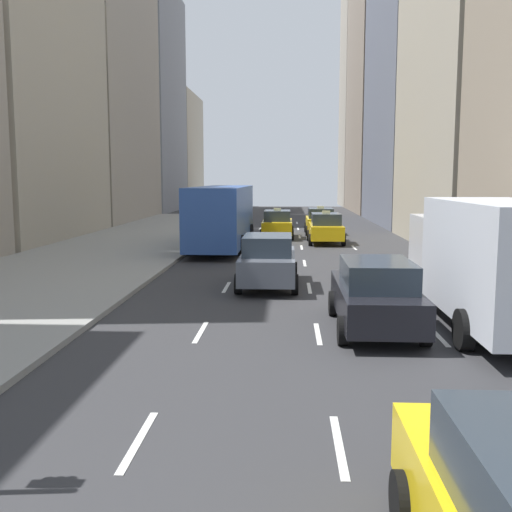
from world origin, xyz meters
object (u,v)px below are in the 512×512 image
at_px(city_bus, 222,214).
at_px(taxi_lead, 320,221).
at_px(taxi_fourth, 277,224).
at_px(sedan_silver_behind, 376,294).
at_px(box_truck, 488,258).
at_px(sedan_black_near, 268,261).
at_px(taxi_third, 326,228).

bearing_deg(city_bus, taxi_lead, 56.03).
bearing_deg(taxi_fourth, city_bus, -117.51).
relative_size(sedan_silver_behind, box_truck, 0.56).
bearing_deg(sedan_silver_behind, city_bus, 108.06).
distance_m(taxi_lead, sedan_black_near, 20.03).
bearing_deg(taxi_lead, taxi_third, -90.00).
relative_size(taxi_lead, sedan_black_near, 0.96).
height_order(taxi_fourth, box_truck, box_truck).
relative_size(taxi_lead, taxi_fourth, 1.00).
bearing_deg(sedan_black_near, taxi_third, 78.66).
distance_m(taxi_third, city_bus, 6.19).
bearing_deg(taxi_third, sedan_silver_behind, -90.00).
xyz_separation_m(taxi_third, city_bus, (-5.61, -2.45, 0.91)).
height_order(taxi_fourth, city_bus, city_bus).
height_order(sedan_black_near, city_bus, city_bus).
distance_m(city_bus, box_truck, 18.70).
relative_size(sedan_black_near, sedan_silver_behind, 0.97).
distance_m(taxi_lead, taxi_fourth, 4.05).
bearing_deg(taxi_third, sedan_black_near, -101.34).
distance_m(taxi_lead, taxi_third, 5.88).
height_order(taxi_fourth, sedan_silver_behind, taxi_fourth).
distance_m(taxi_third, sedan_black_near, 14.24).
height_order(taxi_lead, city_bus, city_bus).
xyz_separation_m(taxi_fourth, box_truck, (5.60, -22.10, 0.83)).
bearing_deg(box_truck, taxi_fourth, 104.22).
relative_size(taxi_fourth, sedan_black_near, 0.96).
bearing_deg(sedan_silver_behind, taxi_fourth, 97.06).
bearing_deg(sedan_silver_behind, box_truck, 10.44).
bearing_deg(sedan_black_near, city_bus, 103.73).
bearing_deg(box_truck, sedan_black_near, 137.17).
relative_size(taxi_fourth, sedan_silver_behind, 0.94).
height_order(taxi_lead, box_truck, box_truck).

